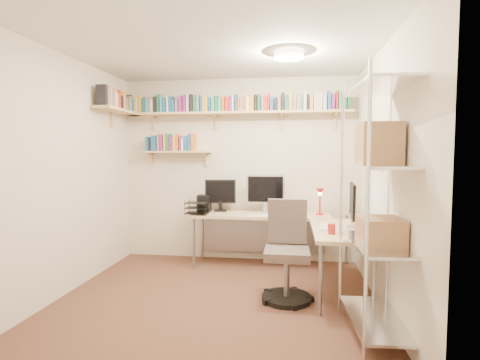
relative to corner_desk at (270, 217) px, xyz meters
name	(u,v)px	position (x,y,z in m)	size (l,w,h in m)	color
ground	(217,299)	(-0.48, -0.95, -0.68)	(3.20, 3.20, 0.00)	#4D2E21
room_shell	(217,146)	(-0.48, -0.95, 0.86)	(3.24, 3.04, 2.52)	beige
wall_shelves	(205,112)	(-0.90, 0.34, 1.35)	(3.12, 1.09, 0.80)	#DCB77C
corner_desk	(270,217)	(0.00, 0.00, 0.00)	(2.13, 1.76, 1.20)	beige
office_chair	(287,258)	(0.22, -0.85, -0.26)	(0.52, 0.54, 1.00)	black
wire_rack	(379,190)	(0.94, -1.58, 0.51)	(0.50, 0.93, 2.09)	silver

